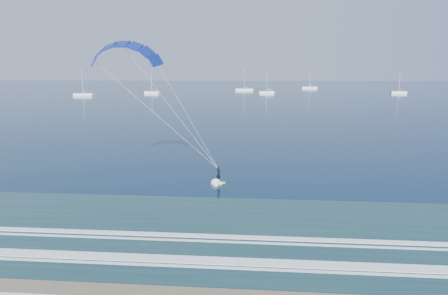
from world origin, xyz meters
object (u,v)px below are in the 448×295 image
sailboat_2 (244,89)px  sailboat_1 (152,92)px  sailboat_0 (83,94)px  sailboat_3 (267,92)px  kitesurfer_rig (174,112)px  sailboat_5 (399,92)px  sailboat_4 (309,88)px

sailboat_2 → sailboat_1: bearing=-143.7°
sailboat_1 → sailboat_2: 60.27m
sailboat_0 → sailboat_3: (90.86, 27.77, -0.01)m
kitesurfer_rig → sailboat_3: (13.14, 179.56, -7.83)m
kitesurfer_rig → sailboat_5: size_ratio=1.49×
sailboat_3 → kitesurfer_rig: bearing=-94.2°
sailboat_3 → sailboat_1: bearing=-173.5°
sailboat_0 → sailboat_4: 149.02m
sailboat_1 → kitesurfer_rig: bearing=-74.3°
sailboat_2 → sailboat_5: size_ratio=1.27×
sailboat_4 → kitesurfer_rig: bearing=-100.3°
sailboat_3 → sailboat_4: bearing=62.9°
sailboat_0 → sailboat_4: bearing=35.6°
sailboat_2 → sailboat_4: bearing=35.0°
sailboat_0 → sailboat_4: sailboat_4 is taller
sailboat_0 → sailboat_1: sailboat_0 is taller
sailboat_2 → sailboat_3: 31.51m
kitesurfer_rig → sailboat_5: kitesurfer_rig is taller
sailboat_2 → sailboat_4: sailboat_2 is taller
kitesurfer_rig → sailboat_2: kitesurfer_rig is taller
sailboat_4 → sailboat_3: bearing=-117.1°
sailboat_3 → sailboat_4: sailboat_4 is taller
sailboat_3 → sailboat_4: 66.34m
sailboat_1 → sailboat_2: bearing=36.3°
sailboat_3 → sailboat_5: bearing=3.9°
sailboat_4 → sailboat_1: bearing=-144.3°
kitesurfer_rig → sailboat_0: bearing=117.1°
sailboat_2 → sailboat_0: bearing=-144.0°
sailboat_4 → sailboat_0: bearing=-144.4°
sailboat_3 → sailboat_5: (71.17, 4.89, -0.00)m
sailboat_3 → sailboat_5: sailboat_5 is taller
sailboat_1 → sailboat_4: sailboat_4 is taller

